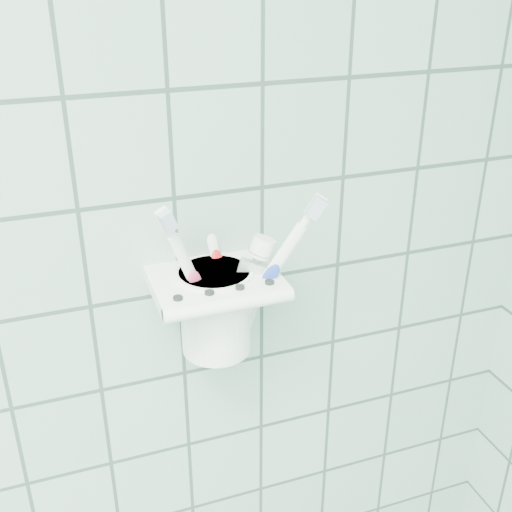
{
  "coord_description": "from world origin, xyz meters",
  "views": [
    {
      "loc": [
        0.48,
        0.55,
        1.62
      ],
      "look_at": [
        0.68,
        1.1,
        1.33
      ],
      "focal_mm": 45.0,
      "sensor_mm": 36.0,
      "label": 1
    }
  ],
  "objects_px": {
    "toothbrush_pink": "(218,262)",
    "toothbrush_orange": "(219,264)",
    "cup": "(215,308)",
    "toothbrush_blue": "(232,270)",
    "holder_bracket": "(215,283)",
    "toothpaste_tube": "(226,286)"
  },
  "relations": [
    {
      "from": "toothbrush_pink",
      "to": "toothbrush_orange",
      "type": "distance_m",
      "value": 0.02
    },
    {
      "from": "cup",
      "to": "toothbrush_blue",
      "type": "distance_m",
      "value": 0.05
    },
    {
      "from": "toothbrush_orange",
      "to": "holder_bracket",
      "type": "bearing_deg",
      "value": 135.3
    },
    {
      "from": "toothbrush_pink",
      "to": "toothbrush_blue",
      "type": "relative_size",
      "value": 1.07
    },
    {
      "from": "toothbrush_blue",
      "to": "toothpaste_tube",
      "type": "distance_m",
      "value": 0.02
    },
    {
      "from": "holder_bracket",
      "to": "cup",
      "type": "relative_size",
      "value": 1.37
    },
    {
      "from": "cup",
      "to": "toothpaste_tube",
      "type": "distance_m",
      "value": 0.04
    },
    {
      "from": "toothbrush_blue",
      "to": "toothbrush_orange",
      "type": "relative_size",
      "value": 0.9
    },
    {
      "from": "toothbrush_orange",
      "to": "toothpaste_tube",
      "type": "bearing_deg",
      "value": 20.36
    },
    {
      "from": "holder_bracket",
      "to": "toothbrush_orange",
      "type": "relative_size",
      "value": 0.68
    },
    {
      "from": "holder_bracket",
      "to": "toothbrush_blue",
      "type": "relative_size",
      "value": 0.76
    },
    {
      "from": "toothbrush_orange",
      "to": "toothbrush_pink",
      "type": "bearing_deg",
      "value": 97.34
    },
    {
      "from": "holder_bracket",
      "to": "toothbrush_blue",
      "type": "distance_m",
      "value": 0.02
    },
    {
      "from": "toothbrush_pink",
      "to": "toothpaste_tube",
      "type": "bearing_deg",
      "value": -98.56
    },
    {
      "from": "holder_bracket",
      "to": "toothbrush_pink",
      "type": "distance_m",
      "value": 0.02
    },
    {
      "from": "holder_bracket",
      "to": "toothbrush_pink",
      "type": "bearing_deg",
      "value": 55.7
    },
    {
      "from": "toothbrush_blue",
      "to": "toothbrush_orange",
      "type": "distance_m",
      "value": 0.02
    },
    {
      "from": "toothbrush_orange",
      "to": "cup",
      "type": "bearing_deg",
      "value": 121.82
    },
    {
      "from": "cup",
      "to": "toothbrush_pink",
      "type": "relative_size",
      "value": 0.52
    },
    {
      "from": "toothpaste_tube",
      "to": "cup",
      "type": "bearing_deg",
      "value": 150.54
    },
    {
      "from": "toothbrush_pink",
      "to": "toothbrush_orange",
      "type": "bearing_deg",
      "value": -119.53
    },
    {
      "from": "toothbrush_pink",
      "to": "toothbrush_orange",
      "type": "relative_size",
      "value": 0.96
    }
  ]
}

